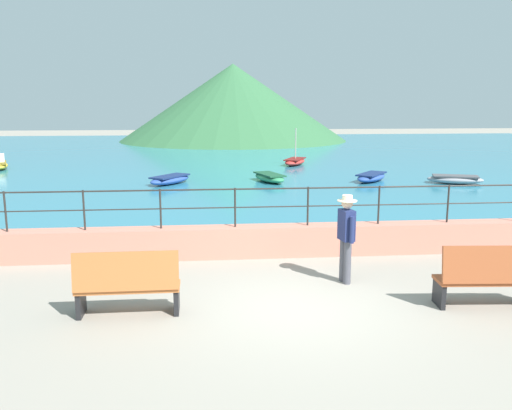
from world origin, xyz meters
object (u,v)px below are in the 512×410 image
object	(u,v)px
boat_6	(170,179)
boat_3	(295,161)
bench_main	(128,284)
person_walking	(346,234)
boat_2	(371,177)
boat_0	(269,177)
bench_far	(488,276)
boat_5	(455,179)

from	to	relation	value
boat_6	boat_3	bearing A→B (deg)	44.61
bench_main	person_walking	world-z (taller)	person_walking
boat_3	boat_6	world-z (taller)	boat_3
boat_3	boat_6	bearing A→B (deg)	-135.39
boat_3	bench_main	bearing A→B (deg)	-106.83
boat_2	boat_6	size ratio (longest dim) A/B	0.99
boat_0	boat_6	xyz separation A→B (m)	(-4.29, -0.23, 0.00)
bench_main	boat_0	distance (m)	14.98
bench_far	boat_2	distance (m)	14.54
boat_0	boat_5	distance (m)	7.94
bench_far	bench_main	bearing A→B (deg)	178.06
boat_6	bench_main	bearing A→B (deg)	-89.09
bench_main	person_walking	distance (m)	4.24
boat_0	boat_3	distance (m)	6.48
bench_far	boat_0	xyz separation A→B (m)	(-2.05, 14.62, -0.30)
bench_main	boat_2	xyz separation A→B (m)	(8.55, 14.12, -0.30)
boat_3	boat_6	distance (m)	9.04
boat_5	bench_far	bearing A→B (deg)	-113.48
boat_2	boat_6	world-z (taller)	same
boat_3	boat_0	bearing A→B (deg)	-109.30
bench_main	boat_3	xyz separation A→B (m)	(6.21, 20.53, -0.30)
bench_far	boat_5	bearing A→B (deg)	66.52
boat_6	person_walking	bearing A→B (deg)	-71.78
bench_main	boat_5	bearing A→B (deg)	47.75
boat_0	boat_2	size ratio (longest dim) A/B	1.04
bench_far	boat_0	world-z (taller)	bench_far
person_walking	boat_2	xyz separation A→B (m)	(4.53, 12.82, -0.72)
bench_far	person_walking	distance (m)	2.62
boat_0	person_walking	bearing A→B (deg)	-90.24
bench_far	person_walking	xyz separation A→B (m)	(-2.10, 1.51, 0.42)
boat_0	boat_6	bearing A→B (deg)	-176.95
bench_far	boat_0	bearing A→B (deg)	97.97
boat_5	boat_6	world-z (taller)	same
boat_0	boat_6	world-z (taller)	same
boat_6	bench_far	bearing A→B (deg)	-66.22
person_walking	boat_0	xyz separation A→B (m)	(0.05, 13.11, -0.72)
boat_5	boat_6	size ratio (longest dim) A/B	1.03
bench_main	boat_5	world-z (taller)	bench_main
bench_main	boat_3	size ratio (longest dim) A/B	0.69
boat_0	boat_3	bearing A→B (deg)	70.70
bench_main	bench_far	size ratio (longest dim) A/B	0.98
boat_3	boat_2	bearing A→B (deg)	-69.99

